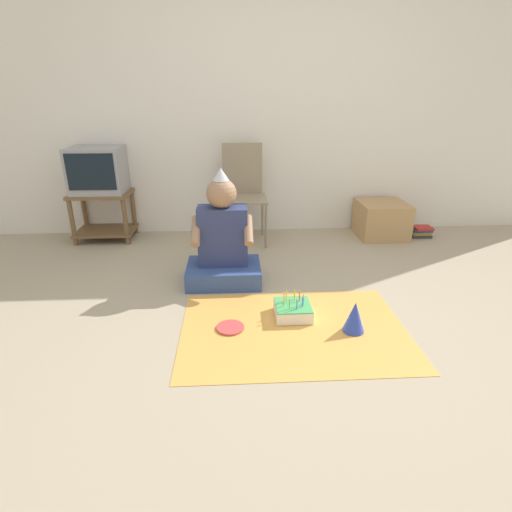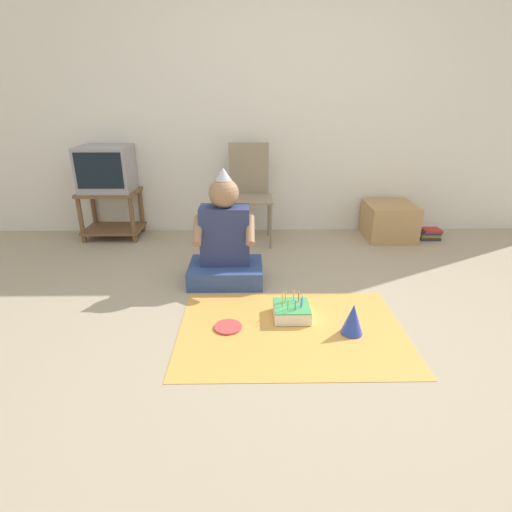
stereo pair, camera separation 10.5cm
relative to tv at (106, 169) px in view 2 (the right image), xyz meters
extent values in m
plane|color=tan|center=(1.68, -1.90, -0.68)|extent=(16.00, 16.00, 0.00)
cube|color=white|center=(1.68, 0.23, 0.59)|extent=(6.40, 0.06, 2.55)
cube|color=brown|center=(0.00, 0.00, -0.23)|extent=(0.56, 0.40, 0.03)
cube|color=brown|center=(0.00, 0.00, -0.60)|extent=(0.56, 0.40, 0.02)
cylinder|color=brown|center=(-0.25, -0.17, -0.45)|extent=(0.04, 0.04, 0.47)
cylinder|color=brown|center=(0.25, -0.17, -0.45)|extent=(0.04, 0.04, 0.47)
cylinder|color=brown|center=(-0.25, 0.17, -0.45)|extent=(0.04, 0.04, 0.47)
cylinder|color=brown|center=(0.25, 0.17, -0.45)|extent=(0.04, 0.04, 0.47)
cube|color=#99999E|center=(0.00, 0.00, 0.00)|extent=(0.49, 0.38, 0.43)
cube|color=black|center=(0.00, -0.19, 0.01)|extent=(0.43, 0.01, 0.33)
cube|color=gray|center=(1.37, -0.17, -0.25)|extent=(0.44, 0.42, 0.02)
cube|color=gray|center=(1.36, 0.02, -0.01)|extent=(0.38, 0.02, 0.49)
cylinder|color=gray|center=(1.17, -0.36, -0.47)|extent=(0.02, 0.02, 0.43)
cylinder|color=gray|center=(1.57, -0.35, -0.47)|extent=(0.02, 0.02, 0.43)
cylinder|color=gray|center=(1.17, 0.01, -0.47)|extent=(0.02, 0.02, 0.43)
cylinder|color=gray|center=(1.56, 0.02, -0.47)|extent=(0.02, 0.02, 0.43)
cube|color=tan|center=(2.76, -0.07, -0.51)|extent=(0.47, 0.48, 0.35)
cube|color=#333338|center=(3.16, -0.12, -0.67)|extent=(0.20, 0.13, 0.02)
cube|color=#A88933|center=(3.17, -0.12, -0.65)|extent=(0.18, 0.10, 0.03)
cube|color=#284793|center=(3.18, -0.12, -0.62)|extent=(0.19, 0.11, 0.03)
cube|color=#B72D28|center=(3.18, -0.12, -0.59)|extent=(0.17, 0.15, 0.02)
cube|color=#334C8C|center=(1.19, -1.06, -0.61)|extent=(0.56, 0.41, 0.14)
cube|color=navy|center=(1.19, -1.02, -0.32)|extent=(0.37, 0.20, 0.44)
sphere|color=#9E7556|center=(1.19, -1.02, 0.00)|extent=(0.22, 0.22, 0.22)
cone|color=silver|center=(1.19, -1.02, 0.14)|extent=(0.12, 0.12, 0.09)
cylinder|color=#9E7556|center=(1.00, -1.12, -0.25)|extent=(0.06, 0.24, 0.19)
cylinder|color=#9E7556|center=(1.38, -1.12, -0.25)|extent=(0.06, 0.24, 0.19)
cube|color=#EFA84C|center=(1.63, -1.77, -0.68)|extent=(1.38, 0.97, 0.01)
cube|color=white|center=(1.64, -1.62, -0.64)|extent=(0.23, 0.23, 0.08)
cube|color=#4CB266|center=(1.64, -1.62, -0.60)|extent=(0.23, 0.23, 0.01)
cylinder|color=#4C7FE5|center=(1.70, -1.63, -0.57)|extent=(0.01, 0.01, 0.07)
sphere|color=#FFCC4C|center=(1.70, -1.63, -0.52)|extent=(0.01, 0.01, 0.01)
cylinder|color=#EA4C4C|center=(1.69, -1.58, -0.57)|extent=(0.01, 0.01, 0.07)
sphere|color=#FFCC4C|center=(1.69, -1.58, -0.52)|extent=(0.01, 0.01, 0.01)
cylinder|color=yellow|center=(1.66, -1.56, -0.57)|extent=(0.01, 0.01, 0.07)
sphere|color=#FFCC4C|center=(1.66, -1.56, -0.52)|extent=(0.01, 0.01, 0.01)
cylinder|color=yellow|center=(1.60, -1.57, -0.57)|extent=(0.01, 0.01, 0.07)
sphere|color=#FFCC4C|center=(1.60, -1.57, -0.52)|extent=(0.01, 0.01, 0.01)
cylinder|color=#E58CCC|center=(1.59, -1.59, -0.57)|extent=(0.01, 0.01, 0.07)
sphere|color=#FFCC4C|center=(1.59, -1.59, -0.52)|extent=(0.01, 0.01, 0.01)
cylinder|color=yellow|center=(1.58, -1.64, -0.57)|extent=(0.01, 0.01, 0.07)
sphere|color=#FFCC4C|center=(1.58, -1.64, -0.52)|extent=(0.01, 0.01, 0.01)
cylinder|color=#66C666|center=(1.61, -1.67, -0.57)|extent=(0.01, 0.01, 0.07)
sphere|color=#FFCC4C|center=(1.61, -1.67, -0.52)|extent=(0.01, 0.01, 0.01)
cylinder|color=#4C7FE5|center=(1.66, -1.68, -0.57)|extent=(0.01, 0.01, 0.07)
sphere|color=#FFCC4C|center=(1.66, -1.68, -0.52)|extent=(0.01, 0.01, 0.01)
cylinder|color=#4C7FE5|center=(1.70, -1.65, -0.57)|extent=(0.01, 0.01, 0.07)
sphere|color=#FFCC4C|center=(1.70, -1.65, -0.52)|extent=(0.01, 0.01, 0.01)
cone|color=blue|center=(1.99, -1.81, -0.58)|extent=(0.13, 0.13, 0.19)
cylinder|color=#D84C4C|center=(1.24, -1.74, -0.67)|extent=(0.17, 0.17, 0.01)
camera|label=1|loc=(1.27, -3.86, 0.66)|focal=28.00mm
camera|label=2|loc=(1.38, -3.87, 0.66)|focal=28.00mm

